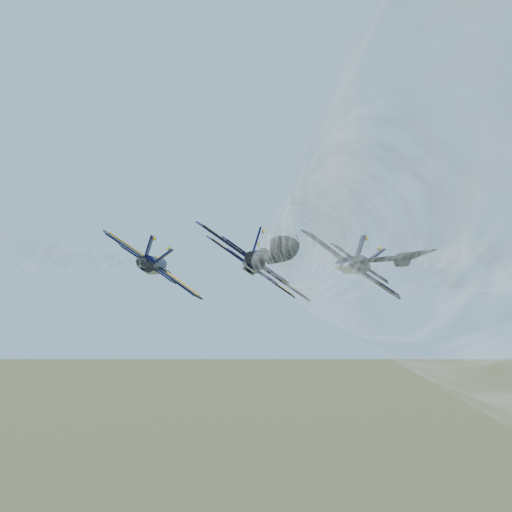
{
  "coord_description": "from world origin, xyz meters",
  "views": [
    {
      "loc": [
        -1.47,
        -95.15,
        94.51
      ],
      "look_at": [
        -1.77,
        -0.46,
        98.04
      ],
      "focal_mm": 55.0,
      "sensor_mm": 36.0,
      "label": 1
    }
  ],
  "objects_px": {
    "jet_left": "(154,264)",
    "jet_right": "(350,264)",
    "jet_slot": "(253,261)",
    "jet_lead": "(251,267)"
  },
  "relations": [
    {
      "from": "jet_left",
      "to": "jet_right",
      "type": "relative_size",
      "value": 1.0
    },
    {
      "from": "jet_right",
      "to": "jet_slot",
      "type": "relative_size",
      "value": 1.0
    },
    {
      "from": "jet_left",
      "to": "jet_slot",
      "type": "xyz_separation_m",
      "value": [
        12.01,
        -12.02,
        0.0
      ]
    },
    {
      "from": "jet_slot",
      "to": "jet_right",
      "type": "bearing_deg",
      "value": 43.66
    },
    {
      "from": "jet_lead",
      "to": "jet_slot",
      "type": "bearing_deg",
      "value": -90.72
    },
    {
      "from": "jet_lead",
      "to": "jet_right",
      "type": "relative_size",
      "value": 1.0
    },
    {
      "from": "jet_lead",
      "to": "jet_right",
      "type": "bearing_deg",
      "value": -46.22
    },
    {
      "from": "jet_lead",
      "to": "jet_right",
      "type": "distance_m",
      "value": 16.69
    },
    {
      "from": "jet_lead",
      "to": "jet_left",
      "type": "relative_size",
      "value": 1.0
    },
    {
      "from": "jet_slot",
      "to": "jet_lead",
      "type": "bearing_deg",
      "value": 89.28
    }
  ]
}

